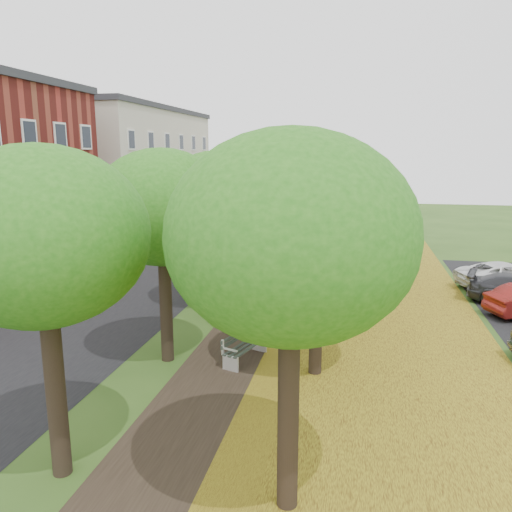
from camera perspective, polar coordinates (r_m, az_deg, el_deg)
The scene contains 9 objects.
ground at distance 11.34m, azimuth -10.87°, elevation -24.43°, with size 120.00×120.00×0.00m, color #2D4C19.
street_asphalt at distance 26.78m, azimuth -13.51°, elevation -2.92°, with size 8.00×70.00×0.01m, color black.
footpath at distance 24.60m, azimuth 2.55°, elevation -3.91°, with size 3.20×70.00×0.01m, color black.
leaf_verge at distance 24.35m, azimuth 14.28°, elevation -4.43°, with size 7.50×70.00×0.01m, color #AE9E20.
tree_row_west at distance 24.20m, azimuth -2.53°, elevation 7.42°, with size 4.25×34.25×6.65m.
tree_row_east at distance 23.49m, azimuth 8.99°, elevation 7.16°, with size 4.25×34.25×6.65m.
building_cream at distance 46.31m, azimuth -15.11°, elevation 9.62°, with size 10.30×20.30×10.40m.
bench at distance 16.46m, azimuth -1.39°, elevation -10.24°, with size 1.16×2.06×0.94m.
car_white at distance 27.52m, azimuth 26.72°, elevation -2.06°, with size 2.21×4.80×1.33m, color white.
Camera 1 is at (3.73, -8.39, 6.67)m, focal length 35.00 mm.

